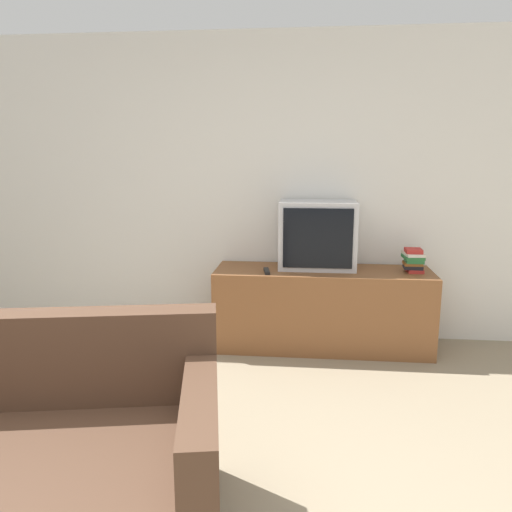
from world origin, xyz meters
name	(u,v)px	position (x,y,z in m)	size (l,w,h in m)	color
wall_back	(233,189)	(0.00, 3.03, 1.30)	(9.00, 0.06, 2.60)	white
tv_stand	(322,309)	(0.79, 2.71, 0.33)	(1.77, 0.54, 0.66)	brown
television	(317,235)	(0.73, 2.79, 0.94)	(0.63, 0.39, 0.56)	silver
book_stack	(413,260)	(1.50, 2.72, 0.76)	(0.16, 0.22, 0.19)	#B72D28
remote_on_stand	(267,271)	(0.33, 2.57, 0.68)	(0.07, 0.18, 0.02)	black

